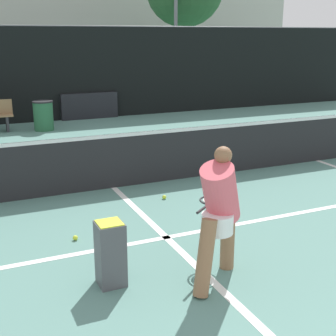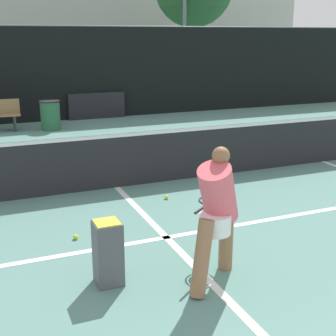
% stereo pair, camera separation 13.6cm
% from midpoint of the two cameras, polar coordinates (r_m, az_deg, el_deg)
% --- Properties ---
extents(court_service_line, '(8.25, 0.10, 0.01)m').
position_cam_midpoint_polar(court_service_line, '(6.22, 0.42, -8.45)').
color(court_service_line, white).
rests_on(court_service_line, ground).
extents(court_center_mark, '(0.10, 5.40, 0.01)m').
position_cam_midpoint_polar(court_center_mark, '(5.88, 1.99, -9.96)').
color(court_center_mark, white).
rests_on(court_center_mark, ground).
extents(net, '(11.09, 0.09, 1.07)m').
position_cam_midpoint_polar(net, '(8.09, -5.91, 1.10)').
color(net, slate).
rests_on(net, ground).
extents(fence_back, '(24.00, 0.06, 2.85)m').
position_cam_midpoint_polar(fence_back, '(14.82, -14.16, 11.00)').
color(fence_back, black).
rests_on(fence_back, ground).
extents(player_practicing, '(0.91, 1.11, 1.48)m').
position_cam_midpoint_polar(player_practicing, '(4.96, 6.71, -5.24)').
color(player_practicing, '#8C6042').
rests_on(player_practicing, ground).
extents(tennis_ball_scattered_1, '(0.07, 0.07, 0.07)m').
position_cam_midpoint_polar(tennis_ball_scattered_1, '(6.26, -10.59, -8.26)').
color(tennis_ball_scattered_1, '#D1E033').
rests_on(tennis_ball_scattered_1, ground).
extents(tennis_ball_scattered_4, '(0.07, 0.07, 0.07)m').
position_cam_midpoint_polar(tennis_ball_scattered_4, '(7.60, 0.32, -3.57)').
color(tennis_ball_scattered_4, '#D1E033').
rests_on(tennis_ball_scattered_4, ground).
extents(ball_hopper, '(0.28, 0.28, 0.71)m').
position_cam_midpoint_polar(ball_hopper, '(5.03, -6.56, -10.08)').
color(ball_hopper, '#4C4C51').
rests_on(ball_hopper, ground).
extents(trash_bin, '(0.56, 0.56, 0.82)m').
position_cam_midpoint_polar(trash_bin, '(13.53, -13.88, 6.28)').
color(trash_bin, '#28603D').
rests_on(trash_bin, ground).
extents(parked_car, '(1.80, 4.43, 1.36)m').
position_cam_midpoint_polar(parked_car, '(17.10, -10.18, 8.99)').
color(parked_car, black).
rests_on(parked_car, ground).
extents(building_far, '(36.00, 2.40, 6.24)m').
position_cam_midpoint_polar(building_far, '(28.12, -18.80, 16.25)').
color(building_far, '#B2ADA3').
rests_on(building_far, ground).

